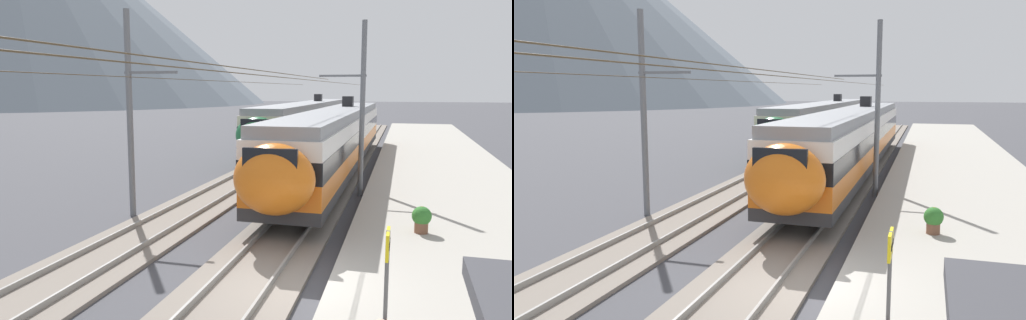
# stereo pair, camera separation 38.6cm
# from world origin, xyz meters

# --- Properties ---
(ground_plane) EXTENTS (400.00, 400.00, 0.00)m
(ground_plane) POSITION_xyz_m (0.00, 0.00, 0.00)
(ground_plane) COLOR #424247
(platform_slab) EXTENTS (120.00, 7.71, 0.39)m
(platform_slab) POSITION_xyz_m (0.00, -4.82, 0.20)
(platform_slab) COLOR #A39E93
(platform_slab) RESTS_ON ground
(track_near) EXTENTS (120.00, 3.00, 0.28)m
(track_near) POSITION_xyz_m (0.00, 1.19, 0.07)
(track_near) COLOR slate
(track_near) RESTS_ON ground
(track_far) EXTENTS (120.00, 3.00, 0.28)m
(track_far) POSITION_xyz_m (0.00, 5.81, 0.07)
(track_far) COLOR slate
(track_far) RESTS_ON ground
(train_near_platform) EXTENTS (32.04, 2.84, 4.27)m
(train_near_platform) POSITION_xyz_m (18.46, 1.19, 2.23)
(train_near_platform) COLOR #2D2D30
(train_near_platform) RESTS_ON track_near
(train_far_track) EXTENTS (34.04, 3.00, 4.27)m
(train_far_track) POSITION_xyz_m (33.47, 5.81, 2.23)
(train_far_track) COLOR #2D2D30
(train_far_track) RESTS_ON track_far
(catenary_mast_mid) EXTENTS (49.81, 2.19, 8.15)m
(catenary_mast_mid) POSITION_xyz_m (12.31, -0.55, 4.21)
(catenary_mast_mid) COLOR slate
(catenary_mast_mid) RESTS_ON ground
(catenary_mast_far_side) EXTENTS (49.81, 2.21, 8.06)m
(catenary_mast_far_side) POSITION_xyz_m (5.94, 7.58, 4.18)
(catenary_mast_far_side) COLOR slate
(catenary_mast_far_side) RESTS_ON ground
(platform_sign) EXTENTS (0.70, 0.08, 2.02)m
(platform_sign) POSITION_xyz_m (-2.15, -2.38, 1.88)
(platform_sign) COLOR #59595B
(platform_sign) RESTS_ON platform_slab
(potted_plant_platform_edge) EXTENTS (0.62, 0.62, 0.88)m
(potted_plant_platform_edge) POSITION_xyz_m (5.18, -3.25, 0.90)
(potted_plant_platform_edge) COLOR brown
(potted_plant_platform_edge) RESTS_ON platform_slab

